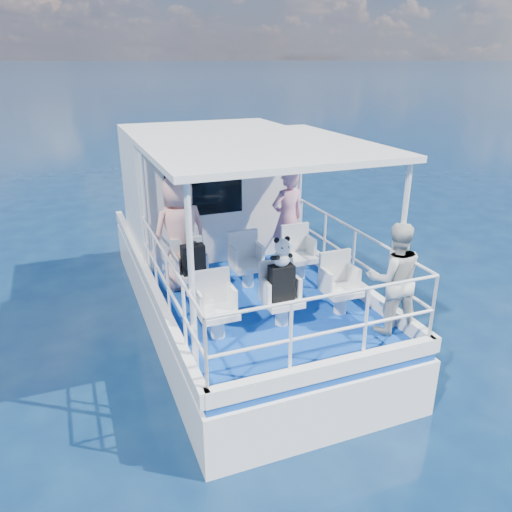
{
  "coord_description": "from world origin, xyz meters",
  "views": [
    {
      "loc": [
        -2.49,
        -6.49,
        4.24
      ],
      "look_at": [
        -0.1,
        -0.4,
        1.64
      ],
      "focal_mm": 35.0,
      "sensor_mm": 36.0,
      "label": 1
    }
  ],
  "objects_px": {
    "passenger_port_fwd": "(180,233)",
    "passenger_stbd_aft": "(394,278)",
    "backpack_center": "(281,283)",
    "panda": "(282,252)"
  },
  "relations": [
    {
      "from": "passenger_port_fwd",
      "to": "passenger_stbd_aft",
      "type": "bearing_deg",
      "value": 123.1
    },
    {
      "from": "passenger_port_fwd",
      "to": "passenger_stbd_aft",
      "type": "distance_m",
      "value": 3.2
    },
    {
      "from": "backpack_center",
      "to": "passenger_stbd_aft",
      "type": "bearing_deg",
      "value": -27.05
    },
    {
      "from": "passenger_stbd_aft",
      "to": "passenger_port_fwd",
      "type": "bearing_deg",
      "value": -29.69
    },
    {
      "from": "passenger_stbd_aft",
      "to": "backpack_center",
      "type": "distance_m",
      "value": 1.43
    },
    {
      "from": "passenger_stbd_aft",
      "to": "backpack_center",
      "type": "bearing_deg",
      "value": -10.33
    },
    {
      "from": "passenger_stbd_aft",
      "to": "panda",
      "type": "relative_size",
      "value": 3.82
    },
    {
      "from": "passenger_port_fwd",
      "to": "panda",
      "type": "height_order",
      "value": "passenger_port_fwd"
    },
    {
      "from": "passenger_port_fwd",
      "to": "backpack_center",
      "type": "xyz_separation_m",
      "value": [
        0.93,
        -1.67,
        -0.27
      ]
    },
    {
      "from": "backpack_center",
      "to": "panda",
      "type": "bearing_deg",
      "value": -139.7
    }
  ]
}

